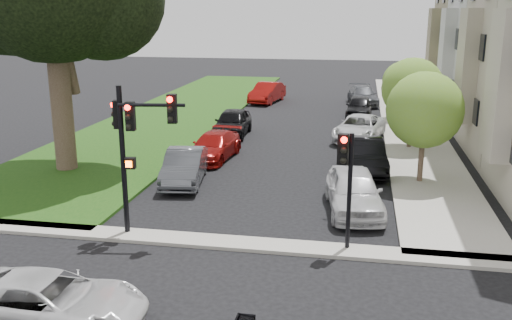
% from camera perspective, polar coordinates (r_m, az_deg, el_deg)
% --- Properties ---
extents(ground, '(140.00, 140.00, 0.00)m').
position_cam_1_polar(ground, '(16.42, -3.24, -11.24)').
color(ground, black).
rests_on(ground, ground).
extents(grass_strip, '(8.00, 44.00, 0.12)m').
position_cam_1_polar(grass_strip, '(40.94, -7.59, 4.71)').
color(grass_strip, '#153F0F').
rests_on(grass_strip, ground).
extents(sidewalk_right, '(3.50, 44.00, 0.12)m').
position_cam_1_polar(sidewalk_right, '(39.10, 15.00, 3.85)').
color(sidewalk_right, '#A5A297').
rests_on(sidewalk_right, ground).
extents(sidewalk_cross, '(60.00, 1.00, 0.12)m').
position_cam_1_polar(sidewalk_cross, '(18.16, -1.74, -8.34)').
color(sidewalk_cross, '#A5A297').
rests_on(sidewalk_cross, ground).
extents(house_d, '(7.70, 7.55, 15.97)m').
position_cam_1_polar(house_d, '(45.67, 22.34, 13.48)').
color(house_d, '#7E7959').
rests_on(house_d, ground).
extents(small_tree_a, '(3.18, 3.18, 4.77)m').
position_cam_1_polar(small_tree_a, '(24.63, 16.52, 4.82)').
color(small_tree_a, '#412B1D').
rests_on(small_tree_a, ground).
extents(small_tree_b, '(3.21, 3.21, 4.81)m').
position_cam_1_polar(small_tree_b, '(30.81, 15.40, 6.88)').
color(small_tree_b, '#412B1D').
rests_on(small_tree_b, ground).
extents(small_tree_c, '(2.60, 2.60, 3.89)m').
position_cam_1_polar(small_tree_c, '(38.92, 14.41, 7.62)').
color(small_tree_c, '#412B1D').
rests_on(small_tree_c, ground).
extents(traffic_signal_main, '(2.41, 0.63, 4.92)m').
position_cam_1_polar(traffic_signal_main, '(18.35, -12.15, 2.52)').
color(traffic_signal_main, black).
rests_on(traffic_signal_main, ground).
extents(traffic_signal_secondary, '(0.49, 0.39, 3.71)m').
position_cam_1_polar(traffic_signal_secondary, '(17.14, 9.00, -1.00)').
color(traffic_signal_secondary, black).
rests_on(traffic_signal_secondary, ground).
extents(car_cross_near, '(4.68, 2.20, 1.29)m').
position_cam_1_polar(car_cross_near, '(14.44, -20.08, -13.21)').
color(car_cross_near, silver).
rests_on(car_cross_near, ground).
extents(car_parked_0, '(2.48, 4.86, 1.58)m').
position_cam_1_polar(car_parked_0, '(21.11, 9.77, -3.06)').
color(car_parked_0, silver).
rests_on(car_parked_0, ground).
extents(car_parked_1, '(2.15, 4.77, 1.52)m').
position_cam_1_polar(car_parked_1, '(26.38, 10.83, 0.46)').
color(car_parked_1, black).
rests_on(car_parked_1, ground).
extents(car_parked_2, '(3.22, 5.38, 1.40)m').
position_cam_1_polar(car_parked_2, '(32.71, 10.29, 3.17)').
color(car_parked_2, silver).
rests_on(car_parked_2, ground).
extents(car_parked_3, '(1.81, 4.29, 1.45)m').
position_cam_1_polar(car_parked_3, '(39.77, 10.27, 5.27)').
color(car_parked_3, black).
rests_on(car_parked_3, ground).
extents(car_parked_4, '(2.66, 5.12, 1.42)m').
position_cam_1_polar(car_parked_4, '(45.00, 10.64, 6.34)').
color(car_parked_4, '#3F4247').
rests_on(car_parked_4, ground).
extents(car_parked_5, '(2.18, 4.56, 1.44)m').
position_cam_1_polar(car_parked_5, '(24.41, -7.17, -0.67)').
color(car_parked_5, '#3F4247').
rests_on(car_parked_5, ground).
extents(car_parked_6, '(2.23, 4.65, 1.31)m').
position_cam_1_polar(car_parked_6, '(28.18, -4.24, 1.39)').
color(car_parked_6, maroon).
rests_on(car_parked_6, ground).
extents(car_parked_7, '(1.98, 4.61, 1.55)m').
position_cam_1_polar(car_parked_7, '(33.40, -2.39, 3.77)').
color(car_parked_7, black).
rests_on(car_parked_7, ground).
extents(car_parked_9, '(2.45, 4.97, 1.57)m').
position_cam_1_polar(car_parked_9, '(45.38, 1.13, 6.76)').
color(car_parked_9, maroon).
rests_on(car_parked_9, ground).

